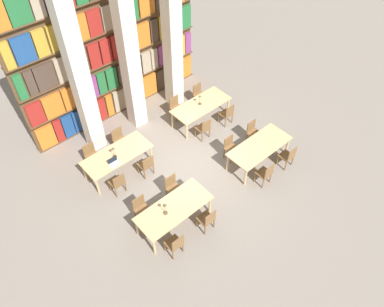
{
  "coord_description": "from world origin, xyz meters",
  "views": [
    {
      "loc": [
        -5.39,
        -6.25,
        9.49
      ],
      "look_at": [
        0.0,
        -0.14,
        0.69
      ],
      "focal_mm": 35.0,
      "sensor_mm": 36.0,
      "label": 1
    }
  ],
  "objects_px": {
    "desk_lamp_0": "(165,207)",
    "chair_11": "(120,139)",
    "pillar_left": "(78,73)",
    "chair_9": "(92,155)",
    "chair_7": "(253,132)",
    "chair_10": "(146,165)",
    "reading_table_1": "(259,147)",
    "chair_8": "(118,182)",
    "chair_5": "(231,147)",
    "chair_3": "(173,187)",
    "desk_lamp_1": "(113,150)",
    "pillar_center": "(128,51)",
    "reading_table_0": "(174,209)",
    "chair_15": "(199,94)",
    "chair_0": "(175,244)",
    "desk_lamp_2": "(200,98)",
    "chair_14": "(227,114)",
    "reading_table_3": "(201,106)",
    "chair_12": "(204,128)",
    "chair_1": "(141,208)",
    "laptop": "(114,163)",
    "reading_table_2": "(117,156)",
    "chair_6": "(288,156)",
    "pillar_right": "(172,32)",
    "chair_2": "(207,219)"
  },
  "relations": [
    {
      "from": "desk_lamp_0",
      "to": "chair_11",
      "type": "xyz_separation_m",
      "value": [
        0.8,
        3.53,
        -0.57
      ]
    },
    {
      "from": "pillar_left",
      "to": "chair_9",
      "type": "xyz_separation_m",
      "value": [
        -0.59,
        -0.78,
        -2.53
      ]
    },
    {
      "from": "chair_7",
      "to": "chair_10",
      "type": "bearing_deg",
      "value": -18.4
    },
    {
      "from": "reading_table_1",
      "to": "pillar_left",
      "type": "bearing_deg",
      "value": 130.01
    },
    {
      "from": "pillar_left",
      "to": "chair_8",
      "type": "height_order",
      "value": "pillar_left"
    },
    {
      "from": "pillar_left",
      "to": "chair_5",
      "type": "bearing_deg",
      "value": -48.97
    },
    {
      "from": "chair_3",
      "to": "chair_7",
      "type": "xyz_separation_m",
      "value": [
        3.63,
        0.02,
        0.0
      ]
    },
    {
      "from": "chair_11",
      "to": "desk_lamp_1",
      "type": "distance_m",
      "value": 1.2
    },
    {
      "from": "pillar_center",
      "to": "chair_5",
      "type": "xyz_separation_m",
      "value": [
        1.29,
        -3.54,
        -2.53
      ]
    },
    {
      "from": "reading_table_0",
      "to": "chair_15",
      "type": "bearing_deg",
      "value": 40.45
    },
    {
      "from": "chair_7",
      "to": "chair_8",
      "type": "distance_m",
      "value": 4.94
    },
    {
      "from": "pillar_left",
      "to": "desk_lamp_0",
      "type": "xyz_separation_m",
      "value": [
        -0.3,
        -4.31,
        -1.95
      ]
    },
    {
      "from": "chair_0",
      "to": "desk_lamp_2",
      "type": "relative_size",
      "value": 2.13
    },
    {
      "from": "chair_10",
      "to": "chair_14",
      "type": "distance_m",
      "value": 3.69
    },
    {
      "from": "reading_table_3",
      "to": "chair_12",
      "type": "distance_m",
      "value": 0.97
    },
    {
      "from": "reading_table_0",
      "to": "chair_10",
      "type": "relative_size",
      "value": 2.54
    },
    {
      "from": "reading_table_0",
      "to": "chair_5",
      "type": "relative_size",
      "value": 2.54
    },
    {
      "from": "chair_10",
      "to": "chair_14",
      "type": "height_order",
      "value": "same"
    },
    {
      "from": "chair_1",
      "to": "desk_lamp_0",
      "type": "height_order",
      "value": "desk_lamp_0"
    },
    {
      "from": "chair_7",
      "to": "desk_lamp_1",
      "type": "relative_size",
      "value": 2.09
    },
    {
      "from": "desk_lamp_1",
      "to": "chair_8",
      "type": "bearing_deg",
      "value": -119.88
    },
    {
      "from": "desk_lamp_1",
      "to": "laptop",
      "type": "height_order",
      "value": "desk_lamp_1"
    },
    {
      "from": "chair_12",
      "to": "chair_15",
      "type": "height_order",
      "value": "same"
    },
    {
      "from": "desk_lamp_0",
      "to": "chair_15",
      "type": "xyz_separation_m",
      "value": [
        4.49,
        3.56,
        -0.57
      ]
    },
    {
      "from": "desk_lamp_0",
      "to": "chair_10",
      "type": "height_order",
      "value": "desk_lamp_0"
    },
    {
      "from": "chair_3",
      "to": "reading_table_2",
      "type": "xyz_separation_m",
      "value": [
        -0.64,
        2.02,
        0.22
      ]
    },
    {
      "from": "chair_8",
      "to": "chair_0",
      "type": "bearing_deg",
      "value": -90.44
    },
    {
      "from": "desk_lamp_0",
      "to": "chair_15",
      "type": "distance_m",
      "value": 5.76
    },
    {
      "from": "reading_table_3",
      "to": "chair_14",
      "type": "height_order",
      "value": "chair_14"
    },
    {
      "from": "chair_8",
      "to": "chair_10",
      "type": "height_order",
      "value": "same"
    },
    {
      "from": "reading_table_1",
      "to": "chair_6",
      "type": "bearing_deg",
      "value": -52.72
    },
    {
      "from": "pillar_right",
      "to": "reading_table_1",
      "type": "height_order",
      "value": "pillar_right"
    },
    {
      "from": "reading_table_3",
      "to": "reading_table_2",
      "type": "bearing_deg",
      "value": -179.44
    },
    {
      "from": "chair_1",
      "to": "desk_lamp_0",
      "type": "bearing_deg",
      "value": 112.78
    },
    {
      "from": "desk_lamp_0",
      "to": "chair_6",
      "type": "bearing_deg",
      "value": -9.64
    },
    {
      "from": "reading_table_1",
      "to": "reading_table_2",
      "type": "xyz_separation_m",
      "value": [
        -3.69,
        2.76,
        0.0
      ]
    },
    {
      "from": "reading_table_1",
      "to": "desk_lamp_2",
      "type": "relative_size",
      "value": 5.43
    },
    {
      "from": "reading_table_0",
      "to": "chair_2",
      "type": "xyz_separation_m",
      "value": [
        0.58,
        -0.77,
        -0.22
      ]
    },
    {
      "from": "pillar_left",
      "to": "chair_14",
      "type": "relative_size",
      "value": 6.85
    },
    {
      "from": "chair_0",
      "to": "chair_2",
      "type": "relative_size",
      "value": 1.0
    },
    {
      "from": "chair_7",
      "to": "desk_lamp_1",
      "type": "bearing_deg",
      "value": -24.02
    },
    {
      "from": "reading_table_3",
      "to": "pillar_right",
      "type": "bearing_deg",
      "value": 90.34
    },
    {
      "from": "desk_lamp_0",
      "to": "chair_10",
      "type": "xyz_separation_m",
      "value": [
        0.8,
        2.0,
        -0.57
      ]
    },
    {
      "from": "laptop",
      "to": "chair_14",
      "type": "height_order",
      "value": "laptop"
    },
    {
      "from": "reading_table_2",
      "to": "laptop",
      "type": "relative_size",
      "value": 6.96
    },
    {
      "from": "pillar_right",
      "to": "reading_table_1",
      "type": "xyz_separation_m",
      "value": [
        0.04,
        -4.31,
        -2.31
      ]
    },
    {
      "from": "chair_5",
      "to": "chair_6",
      "type": "xyz_separation_m",
      "value": [
        1.12,
        -1.53,
        0.0
      ]
    },
    {
      "from": "chair_6",
      "to": "chair_15",
      "type": "height_order",
      "value": "same"
    },
    {
      "from": "pillar_center",
      "to": "desk_lamp_0",
      "type": "bearing_deg",
      "value": -115.85
    },
    {
      "from": "reading_table_2",
      "to": "chair_12",
      "type": "distance_m",
      "value": 3.2
    }
  ]
}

